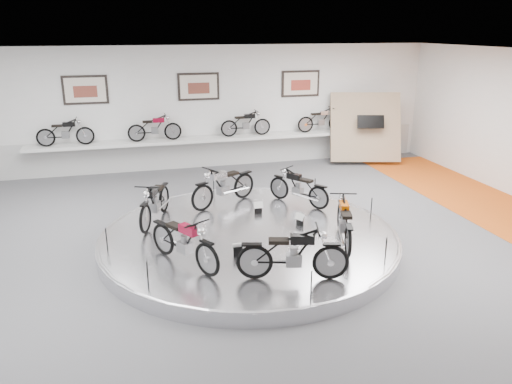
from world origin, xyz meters
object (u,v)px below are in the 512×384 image
object	(u,v)px
shelf	(202,140)
bike_b	(224,185)
display_platform	(249,239)
bike_e	(293,254)
bike_c	(155,201)
bike_a	(299,187)
bike_d	(184,241)
bike_f	(344,221)

from	to	relation	value
shelf	bike_b	xyz separation A→B (m)	(-0.16, -4.46, -0.20)
display_platform	bike_b	bearing A→B (deg)	94.75
shelf	bike_e	xyz separation A→B (m)	(0.23, -8.61, -0.21)
bike_b	bike_c	size ratio (longest dim) A/B	1.03
shelf	bike_e	distance (m)	8.62
display_platform	bike_a	size ratio (longest dim) A/B	4.22
bike_d	bike_e	distance (m)	2.05
bike_b	bike_d	size ratio (longest dim) A/B	1.05
display_platform	bike_f	xyz separation A→B (m)	(1.75, -1.01, 0.63)
display_platform	bike_a	world-z (taller)	bike_a
display_platform	bike_d	xyz separation A→B (m)	(-1.53, -1.16, 0.63)
bike_e	bike_f	world-z (taller)	bike_e
shelf	bike_a	distance (m)	5.19
bike_b	bike_d	distance (m)	3.39
bike_d	bike_f	bearing A→B (deg)	61.12
bike_f	bike_c	bearing A→B (deg)	76.34
display_platform	shelf	size ratio (longest dim) A/B	0.58
bike_b	bike_e	bearing A→B (deg)	65.70
display_platform	shelf	world-z (taller)	shelf
bike_c	bike_f	distance (m)	4.26
bike_f	shelf	bearing A→B (deg)	30.63
shelf	bike_b	distance (m)	4.47
bike_c	bike_d	xyz separation A→B (m)	(0.37, -2.34, -0.01)
bike_d	bike_e	size ratio (longest dim) A/B	0.98
bike_a	bike_e	xyz separation A→B (m)	(-1.42, -3.70, 0.05)
shelf	bike_f	bearing A→B (deg)	-76.75
display_platform	bike_e	size ratio (longest dim) A/B	3.83
display_platform	bike_f	world-z (taller)	bike_f
bike_b	bike_f	size ratio (longest dim) A/B	1.06
bike_a	bike_c	bearing A→B (deg)	59.80
bike_d	bike_a	bearing A→B (deg)	98.32
bike_d	bike_b	bearing A→B (deg)	124.67
shelf	bike_e	world-z (taller)	bike_e
bike_a	bike_c	xyz separation A→B (m)	(-3.55, -0.30, 0.04)
bike_a	bike_d	size ratio (longest dim) A/B	0.93
display_platform	shelf	distance (m)	6.46
shelf	bike_b	world-z (taller)	bike_b
display_platform	bike_c	bearing A→B (deg)	148.10
bike_c	display_platform	bearing A→B (deg)	80.44
bike_d	bike_e	bearing A→B (deg)	27.69
shelf	bike_c	distance (m)	5.56
bike_a	bike_d	distance (m)	4.14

